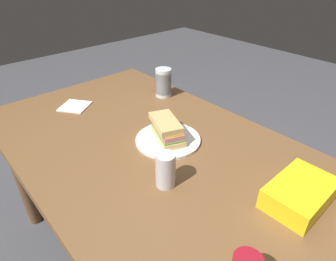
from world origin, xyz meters
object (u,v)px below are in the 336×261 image
at_px(plastic_cup_stack, 163,83).
at_px(paper_plate, 168,140).
at_px(dining_table, 172,176).
at_px(soda_can_silver, 165,170).
at_px(chip_bag, 300,193).
at_px(sandwich, 167,130).

bearing_deg(plastic_cup_stack, paper_plate, 141.59).
xyz_separation_m(dining_table, plastic_cup_stack, (0.45, -0.34, 0.16)).
height_order(dining_table, plastic_cup_stack, plastic_cup_stack).
xyz_separation_m(plastic_cup_stack, soda_can_silver, (-0.53, 0.45, -0.01)).
xyz_separation_m(dining_table, chip_bag, (-0.42, -0.15, 0.12)).
bearing_deg(paper_plate, plastic_cup_stack, -38.41).
bearing_deg(soda_can_silver, chip_bag, -142.54).
relative_size(paper_plate, soda_can_silver, 2.18).
distance_m(chip_bag, plastic_cup_stack, 0.89).
bearing_deg(sandwich, paper_plate, -174.61).
bearing_deg(soda_can_silver, sandwich, -42.70).
relative_size(dining_table, chip_bag, 7.82).
bearing_deg(chip_bag, sandwich, 97.65).
distance_m(dining_table, chip_bag, 0.46).
height_order(dining_table, sandwich, sandwich).
bearing_deg(sandwich, chip_bag, -171.59).
xyz_separation_m(paper_plate, chip_bag, (-0.52, -0.08, 0.03)).
bearing_deg(chip_bag, plastic_cup_stack, 76.49).
bearing_deg(dining_table, plastic_cup_stack, -37.43).
distance_m(paper_plate, sandwich, 0.05).
bearing_deg(sandwich, dining_table, 147.19).
xyz_separation_m(dining_table, soda_can_silver, (-0.08, 0.11, 0.15)).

